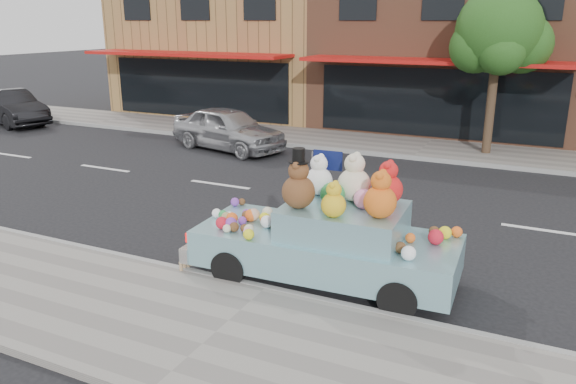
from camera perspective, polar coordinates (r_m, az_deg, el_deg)
The scene contains 11 objects.
ground at distance 13.47m, azimuth 7.67°, elevation -1.31°, with size 120.00×120.00×0.00m, color black.
near_sidewalk at distance 8.02m, azimuth -7.32°, elevation -14.25°, with size 60.00×3.00×0.12m, color gray.
far_sidewalk at distance 19.54m, azimuth 13.60°, elevation 4.32°, with size 60.00×3.00×0.12m, color gray.
near_kerb at distance 9.15m, azimuth -2.21°, elevation -9.89°, with size 60.00×0.12×0.13m, color gray.
far_kerb at distance 18.11m, azimuth 12.59°, elevation 3.42°, with size 60.00×0.12×0.13m, color gray.
storefront_left at distance 27.85m, azimuth -4.50°, elevation 15.85°, with size 10.00×9.80×7.30m.
storefront_mid at distance 24.49m, azimuth 17.04°, elevation 15.03°, with size 10.00×9.80×7.30m.
street_tree at distance 18.85m, azimuth 20.64°, elevation 14.45°, with size 3.00×2.70×5.22m.
car_silver at distance 19.06m, azimuth -6.11°, elevation 6.42°, with size 1.70×4.23×1.44m, color #A6A7AB.
car_dark at distance 26.37m, azimuth -26.31°, elevation 7.70°, with size 1.51×4.34×1.43m, color black.
art_car at distance 9.30m, azimuth 4.11°, elevation -4.43°, with size 4.55×1.94×2.32m.
Camera 1 is at (3.81, -12.21, 4.21)m, focal length 35.00 mm.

